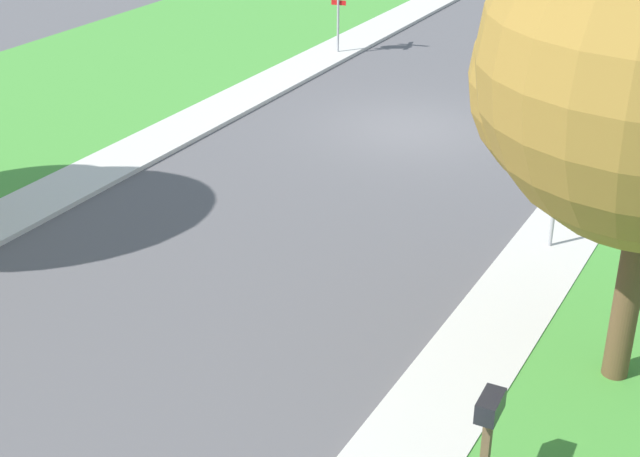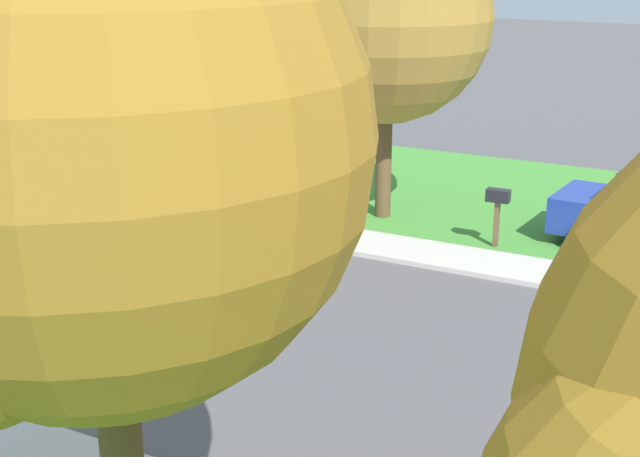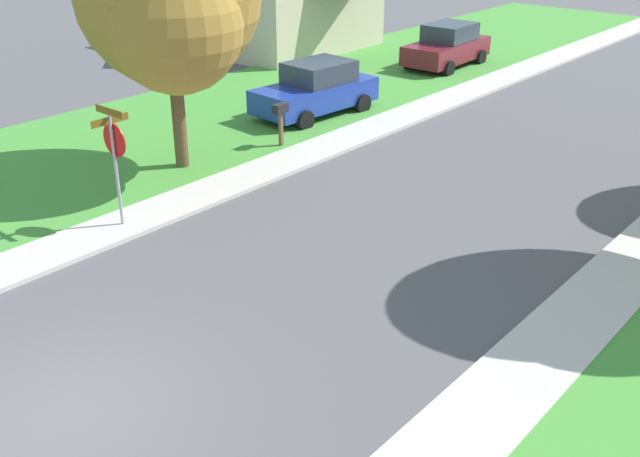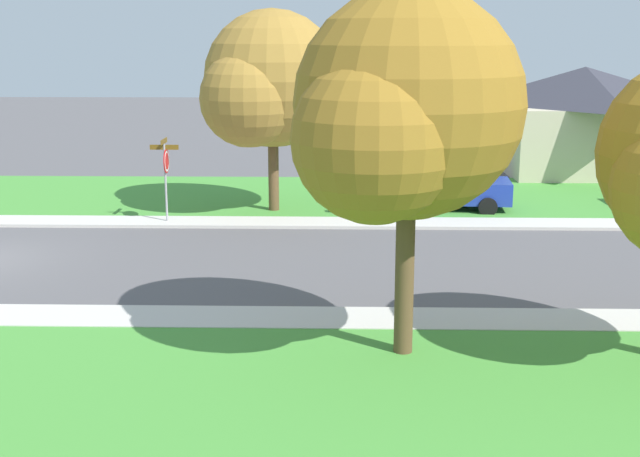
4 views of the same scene
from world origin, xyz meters
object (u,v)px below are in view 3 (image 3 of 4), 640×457
object	(u,v)px
stop_sign_far_corner	(114,148)
car_blue_driveway_right	(316,89)
car_maroon_far_down_street	(447,46)
tree_sidewalk_mid	(170,1)
mailbox	(280,114)

from	to	relation	value
stop_sign_far_corner	car_blue_driveway_right	world-z (taller)	stop_sign_far_corner
car_blue_driveway_right	car_maroon_far_down_street	bearing A→B (deg)	92.66
car_blue_driveway_right	tree_sidewalk_mid	world-z (taller)	tree_sidewalk_mid
car_blue_driveway_right	mailbox	xyz separation A→B (m)	(1.36, -3.12, 0.14)
stop_sign_far_corner	car_blue_driveway_right	xyz separation A→B (m)	(-2.40, 9.38, -1.01)
car_blue_driveway_right	mailbox	distance (m)	3.41
car_maroon_far_down_street	tree_sidewalk_mid	bearing A→B (deg)	-85.57
tree_sidewalk_mid	stop_sign_far_corner	bearing A→B (deg)	-62.17
car_maroon_far_down_street	stop_sign_far_corner	bearing A→B (deg)	-81.17
car_maroon_far_down_street	car_blue_driveway_right	bearing A→B (deg)	-87.34
car_blue_driveway_right	car_maroon_far_down_street	size ratio (longest dim) A/B	1.02
car_blue_driveway_right	mailbox	bearing A→B (deg)	-66.47
stop_sign_far_corner	mailbox	xyz separation A→B (m)	(-1.05, 6.25, -0.88)
tree_sidewalk_mid	mailbox	distance (m)	4.66
stop_sign_far_corner	car_blue_driveway_right	size ratio (longest dim) A/B	0.63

